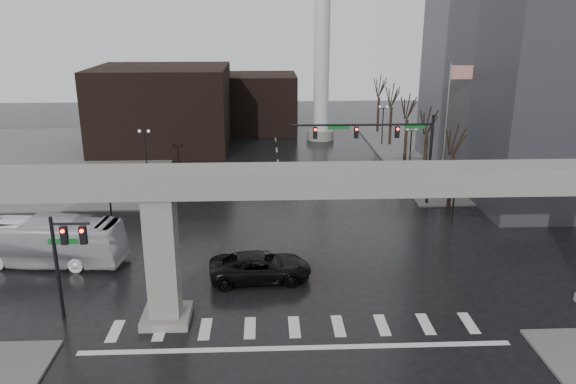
# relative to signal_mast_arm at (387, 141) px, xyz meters

# --- Properties ---
(ground) EXTENTS (160.00, 160.00, 0.00)m
(ground) POSITION_rel_signal_mast_arm_xyz_m (-8.99, -18.80, -5.83)
(ground) COLOR black
(ground) RESTS_ON ground
(sidewalk_ne) EXTENTS (28.00, 36.00, 0.15)m
(sidewalk_ne) POSITION_rel_signal_mast_arm_xyz_m (17.01, 17.20, -5.75)
(sidewalk_ne) COLOR #63605E
(sidewalk_ne) RESTS_ON ground
(sidewalk_nw) EXTENTS (28.00, 36.00, 0.15)m
(sidewalk_nw) POSITION_rel_signal_mast_arm_xyz_m (-34.99, 17.20, -5.75)
(sidewalk_nw) COLOR #63605E
(sidewalk_nw) RESTS_ON ground
(elevated_guideway) EXTENTS (48.00, 2.60, 8.70)m
(elevated_guideway) POSITION_rel_signal_mast_arm_xyz_m (-7.73, -18.80, 1.05)
(elevated_guideway) COLOR gray
(elevated_guideway) RESTS_ON ground
(building_far_left) EXTENTS (16.00, 14.00, 10.00)m
(building_far_left) POSITION_rel_signal_mast_arm_xyz_m (-22.99, 23.20, -0.83)
(building_far_left) COLOR black
(building_far_left) RESTS_ON ground
(building_far_mid) EXTENTS (10.00, 10.00, 8.00)m
(building_far_mid) POSITION_rel_signal_mast_arm_xyz_m (-10.99, 33.20, -1.83)
(building_far_mid) COLOR black
(building_far_mid) RESTS_ON ground
(smokestack) EXTENTS (3.60, 3.60, 30.00)m
(smokestack) POSITION_rel_signal_mast_arm_xyz_m (-2.99, 27.20, 7.52)
(smokestack) COLOR silver
(smokestack) RESTS_ON ground
(signal_mast_arm) EXTENTS (12.12, 0.43, 8.00)m
(signal_mast_arm) POSITION_rel_signal_mast_arm_xyz_m (0.00, 0.00, 0.00)
(signal_mast_arm) COLOR black
(signal_mast_arm) RESTS_ON ground
(signal_left_pole) EXTENTS (2.30, 0.30, 6.00)m
(signal_left_pole) POSITION_rel_signal_mast_arm_xyz_m (-21.24, -18.30, -1.76)
(signal_left_pole) COLOR black
(signal_left_pole) RESTS_ON ground
(flagpole_assembly) EXTENTS (2.06, 0.12, 12.00)m
(flagpole_assembly) POSITION_rel_signal_mast_arm_xyz_m (6.30, 3.20, 1.70)
(flagpole_assembly) COLOR silver
(flagpole_assembly) RESTS_ON ground
(lamp_right_0) EXTENTS (1.22, 0.32, 5.11)m
(lamp_right_0) POSITION_rel_signal_mast_arm_xyz_m (4.51, -4.80, -2.36)
(lamp_right_0) COLOR black
(lamp_right_0) RESTS_ON ground
(lamp_right_1) EXTENTS (1.22, 0.32, 5.11)m
(lamp_right_1) POSITION_rel_signal_mast_arm_xyz_m (4.51, 9.20, -2.36)
(lamp_right_1) COLOR black
(lamp_right_1) RESTS_ON ground
(lamp_right_2) EXTENTS (1.22, 0.32, 5.11)m
(lamp_right_2) POSITION_rel_signal_mast_arm_xyz_m (4.51, 23.20, -2.36)
(lamp_right_2) COLOR black
(lamp_right_2) RESTS_ON ground
(lamp_left_0) EXTENTS (1.22, 0.32, 5.11)m
(lamp_left_0) POSITION_rel_signal_mast_arm_xyz_m (-22.49, -4.80, -2.36)
(lamp_left_0) COLOR black
(lamp_left_0) RESTS_ON ground
(lamp_left_1) EXTENTS (1.22, 0.32, 5.11)m
(lamp_left_1) POSITION_rel_signal_mast_arm_xyz_m (-22.49, 9.20, -2.36)
(lamp_left_1) COLOR black
(lamp_left_1) RESTS_ON ground
(lamp_left_2) EXTENTS (1.22, 0.32, 5.11)m
(lamp_left_2) POSITION_rel_signal_mast_arm_xyz_m (-22.49, 23.20, -2.36)
(lamp_left_2) COLOR black
(lamp_left_2) RESTS_ON ground
(tree_right_0) EXTENTS (1.09, 1.58, 7.50)m
(tree_right_0) POSITION_rel_signal_mast_arm_xyz_m (5.54, -0.78, -3.04)
(tree_right_0) COLOR black
(tree_right_0) RESTS_ON ground
(tree_right_1) EXTENTS (1.09, 1.61, 7.67)m
(tree_right_1) POSITION_rel_signal_mast_arm_xyz_m (5.54, 7.22, -2.98)
(tree_right_1) COLOR black
(tree_right_1) RESTS_ON ground
(tree_right_2) EXTENTS (1.10, 1.63, 7.85)m
(tree_right_2) POSITION_rel_signal_mast_arm_xyz_m (5.54, 15.22, -2.91)
(tree_right_2) COLOR black
(tree_right_2) RESTS_ON ground
(tree_right_3) EXTENTS (1.11, 1.66, 8.02)m
(tree_right_3) POSITION_rel_signal_mast_arm_xyz_m (5.54, 23.22, -2.85)
(tree_right_3) COLOR black
(tree_right_3) RESTS_ON ground
(tree_right_4) EXTENTS (1.12, 1.69, 8.19)m
(tree_right_4) POSITION_rel_signal_mast_arm_xyz_m (5.54, 31.22, -2.79)
(tree_right_4) COLOR black
(tree_right_4) RESTS_ON ground
(pickup_truck) EXTENTS (6.62, 3.42, 1.78)m
(pickup_truck) POSITION_rel_signal_mast_arm_xyz_m (-10.84, -14.07, -4.94)
(pickup_truck) COLOR black
(pickup_truck) RESTS_ON ground
(city_bus) EXTENTS (11.89, 4.00, 3.25)m
(city_bus) POSITION_rel_signal_mast_arm_xyz_m (-25.82, -11.00, -4.21)
(city_bus) COLOR silver
(city_bus) RESTS_ON ground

